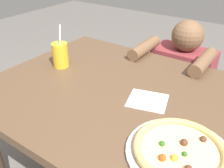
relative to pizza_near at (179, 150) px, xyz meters
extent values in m
cube|color=brown|center=(-0.35, 0.21, -0.04)|extent=(1.22, 0.94, 0.04)
cylinder|color=#443122|center=(-0.88, 0.60, -0.41)|extent=(0.07, 0.07, 0.71)
cylinder|color=#B7B7BC|center=(0.00, 0.00, -0.01)|extent=(0.34, 0.34, 0.01)
cylinder|color=#EFD68C|center=(0.00, 0.00, 0.00)|extent=(0.24, 0.24, 0.01)
torus|color=tan|center=(0.00, 0.00, 0.01)|extent=(0.29, 0.29, 0.03)
sphere|color=#2D6623|center=(-0.05, -0.01, 0.01)|extent=(0.02, 0.02, 0.02)
sphere|color=brown|center=(0.05, 0.08, 0.01)|extent=(0.02, 0.02, 0.02)
sphere|color=brown|center=(0.00, 0.03, 0.01)|extent=(0.02, 0.02, 0.02)
sphere|color=gold|center=(0.00, -0.05, 0.01)|extent=(0.02, 0.02, 0.02)
sphere|color=#BF4C19|center=(-0.03, -0.07, 0.01)|extent=(0.02, 0.02, 0.02)
sphere|color=#2D6623|center=(0.02, -0.01, 0.01)|extent=(0.02, 0.02, 0.02)
cylinder|color=gold|center=(-0.76, 0.25, 0.05)|extent=(0.08, 0.08, 0.13)
cylinder|color=white|center=(-0.74, 0.25, 0.15)|extent=(0.02, 0.03, 0.12)
cube|color=white|center=(-0.22, 0.22, -0.02)|extent=(0.19, 0.18, 0.00)
cylinder|color=#333847|center=(-0.30, 0.88, -0.54)|extent=(0.31, 0.31, 0.45)
cube|color=maroon|center=(-0.30, 0.88, -0.18)|extent=(0.38, 0.22, 0.28)
sphere|color=brown|center=(-0.30, 0.88, 0.06)|extent=(0.20, 0.20, 0.20)
cylinder|color=brown|center=(-0.47, 0.65, 0.02)|extent=(0.07, 0.28, 0.07)
cylinder|color=brown|center=(-0.13, 0.65, 0.02)|extent=(0.07, 0.28, 0.07)
camera|label=1|loc=(0.14, -0.58, 0.57)|focal=39.57mm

